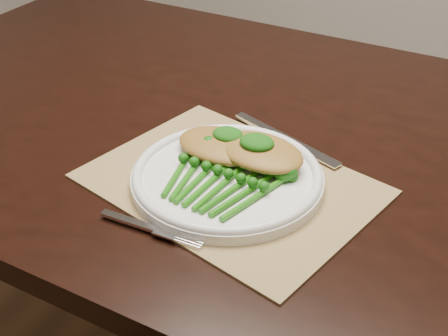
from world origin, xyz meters
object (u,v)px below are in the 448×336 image
at_px(placemat, 230,184).
at_px(dinner_plate, 227,177).
at_px(broccolini_bundle, 215,184).
at_px(chicken_fillet_left, 222,145).
at_px(dining_table, 255,290).

height_order(placemat, dinner_plate, dinner_plate).
height_order(placemat, broccolini_bundle, broccolini_bundle).
height_order(dinner_plate, broccolini_bundle, broccolini_bundle).
bearing_deg(chicken_fillet_left, dinner_plate, -53.94).
height_order(placemat, chicken_fillet_left, chicken_fillet_left).
distance_m(dinner_plate, broccolini_bundle, 0.03).
xyz_separation_m(dining_table, chicken_fillet_left, (-0.01, -0.12, 0.41)).
height_order(dining_table, dinner_plate, dinner_plate).
bearing_deg(placemat, broccolini_bundle, -82.80).
distance_m(chicken_fillet_left, broccolini_bundle, 0.09).
distance_m(dining_table, dinner_plate, 0.43).
bearing_deg(dinner_plate, placemat, 59.58).
relative_size(dinner_plate, chicken_fillet_left, 1.98).
bearing_deg(placemat, chicken_fillet_left, 143.66).
distance_m(placemat, chicken_fillet_left, 0.06).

